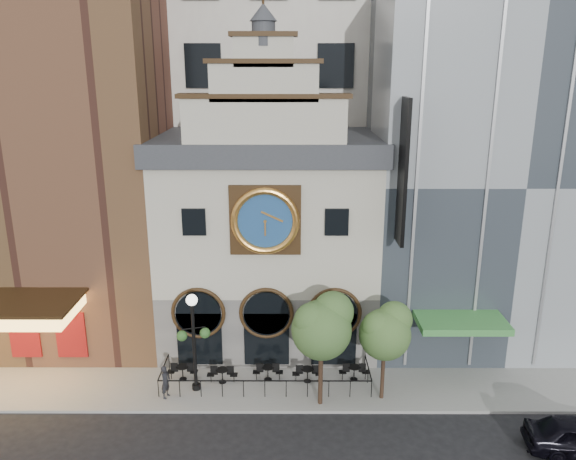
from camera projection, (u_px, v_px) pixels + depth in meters
The scene contains 16 objects.
ground at pixel (264, 414), 26.87m from camera, with size 120.00×120.00×0.00m, color black.
sidewalk at pixel (266, 384), 29.24m from camera, with size 44.00×5.00×0.15m, color gray.
clock_building at pixel (268, 233), 32.48m from camera, with size 12.60×8.78×18.65m.
theater_building at pixel (47, 126), 32.89m from camera, with size 14.00×15.60×25.00m.
retail_building at pixel (486, 168), 33.55m from camera, with size 14.00×14.40×20.00m.
office_tower at pixel (273, 8), 40.39m from camera, with size 20.00×16.00×40.00m, color silver.
cafe_railing at pixel (266, 375), 29.10m from camera, with size 10.60×2.60×0.90m, color black, non-canonical shape.
bistro_0 at pixel (183, 371), 29.41m from camera, with size 1.58×0.68×0.90m.
bistro_1 at pixel (222, 374), 29.12m from camera, with size 1.58×0.68×0.90m.
bistro_2 at pixel (268, 372), 29.37m from camera, with size 1.58×0.68×0.90m.
bistro_3 at pixel (307, 374), 29.20m from camera, with size 1.58×0.68×0.90m.
bistro_4 at pixel (354, 372), 29.38m from camera, with size 1.58×0.68×0.90m.
pedestrian at pixel (166, 382), 27.73m from camera, with size 0.62×0.41×1.70m, color black.
lamppost at pixel (193, 332), 27.74m from camera, with size 1.62×0.84×5.21m.
tree_left at pixel (323, 325), 26.31m from camera, with size 2.96×2.85×5.70m.
tree_right at pixel (386, 330), 26.91m from camera, with size 2.60×2.50×5.01m.
Camera 1 is at (1.21, -23.27, 16.06)m, focal length 35.00 mm.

